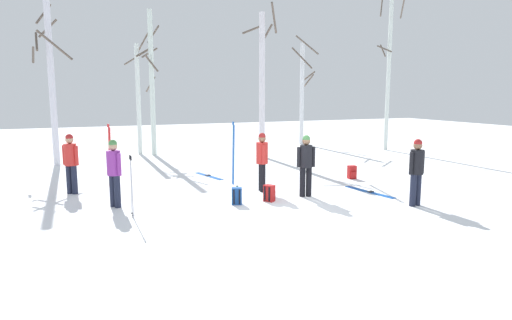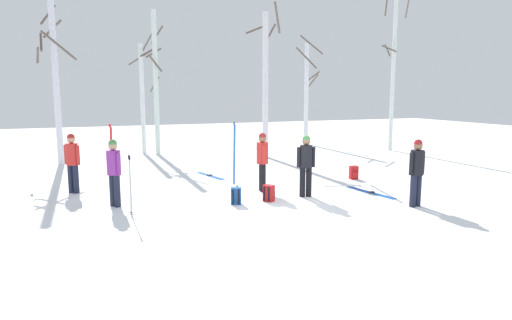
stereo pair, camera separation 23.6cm
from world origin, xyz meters
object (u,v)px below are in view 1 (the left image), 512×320
Objects in this scene: person_0 at (417,168)px; birch_tree_5 at (302,91)px; person_1 at (71,160)px; ski_pair_lying_0 at (369,192)px; backpack_0 at (237,196)px; birch_tree_4 at (262,82)px; person_2 at (114,169)px; ski_pair_planted_1 at (233,154)px; backpack_2 at (352,172)px; ski_pair_lying_1 at (209,176)px; water_bottle_0 at (237,191)px; ski_pair_planted_0 at (110,156)px; birch_tree_1 at (51,72)px; birch_tree_3 at (152,82)px; backpack_1 at (269,193)px; birch_tree_6 at (388,72)px; person_3 at (306,162)px; person_4 at (262,158)px; birch_tree_2 at (139,96)px; ski_poles_0 at (132,185)px.

person_0 is 13.90m from birch_tree_5.
ski_pair_lying_0 is at bearing -21.59° from person_1.
birch_tree_4 is at bearing 62.14° from backpack_0.
person_2 is 0.87× the size of ski_pair_planted_1.
backpack_2 is at bearing 69.27° from ski_pair_lying_0.
water_bottle_0 reaches higher than ski_pair_lying_1.
person_2 is 2.58m from ski_pair_planted_0.
birch_tree_1 reaches higher than backpack_2.
ski_pair_planted_1 is 0.31× the size of birch_tree_3.
person_1 is 3.90× the size of backpack_2.
birch_tree_6 reaches higher than backpack_1.
person_3 is 2.21m from backpack_0.
person_2 is 7.77m from backpack_2.
ski_pair_planted_1 reaches higher than ski_pair_planted_0.
person_4 is 0.30× the size of birch_tree_2.
ski_pair_lying_1 is 7.28m from birch_tree_2.
person_2 is 0.23× the size of birch_tree_6.
birch_tree_1 is (-1.51, 7.66, 2.64)m from person_2.
person_1 is 1.22m from ski_pair_planted_0.
ski_pair_planted_1 is 1.19× the size of ski_pair_lying_1.
ski_poles_0 is 3.61m from backpack_1.
person_0 is at bearing -50.63° from birch_tree_1.
birch_tree_4 is at bearing -32.05° from birch_tree_2.
ski_pair_lying_0 is at bearing -7.93° from person_3.
backpack_2 reaches higher than ski_pair_lying_1.
ski_pair_planted_1 is at bearing -78.98° from birch_tree_2.
birch_tree_6 is (9.47, 6.27, 2.88)m from person_4.
backpack_2 is (2.69, 1.67, -0.77)m from person_3.
person_0 is 0.23× the size of birch_tree_6.
person_0 is 7.05m from ski_pair_lying_1.
backpack_1 is 4.24m from backpack_2.
backpack_1 is at bearing -83.37° from ski_pair_lying_1.
backpack_2 is (4.32, -2.27, 0.20)m from ski_pair_lying_1.
ski_pair_planted_1 is at bearing 36.87° from ski_poles_0.
ski_pair_lying_0 is at bearing -45.99° from birch_tree_1.
birch_tree_1 is at bearing 107.69° from ski_pair_planted_0.
person_0 is 9.79m from birch_tree_4.
ski_pair_lying_1 is (3.37, 3.11, -0.97)m from person_2.
birch_tree_5 is (8.89, 0.65, 0.23)m from birch_tree_2.
ski_poles_0 is at bearing -165.25° from backpack_2.
birch_tree_4 reaches higher than person_4.
person_2 is at bearing 171.00° from ski_pair_lying_0.
birch_tree_4 is (4.87, -3.05, 0.61)m from birch_tree_2.
water_bottle_0 is (3.17, -2.57, -0.82)m from ski_pair_planted_0.
birch_tree_2 reaches higher than water_bottle_0.
backpack_0 is 0.06× the size of birch_tree_6.
ski_pair_lying_0 is at bearing -109.21° from birch_tree_5.
person_0 is at bearing -36.54° from water_bottle_0.
birch_tree_4 is at bearing 90.05° from ski_pair_lying_0.
person_1 reaches higher than ski_pair_lying_1.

